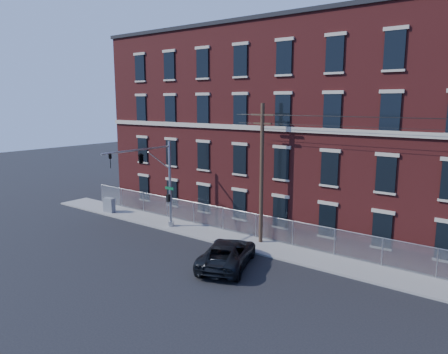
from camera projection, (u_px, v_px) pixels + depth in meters
name	position (u px, v px, depth m)	size (l,w,h in m)	color
ground	(189.00, 260.00, 27.38)	(140.00, 140.00, 0.00)	black
sidewalk	(402.00, 280.00, 24.19)	(65.00, 3.00, 0.12)	gray
mill_building	(444.00, 131.00, 29.77)	(55.30, 14.32, 16.30)	maroon
chain_link_fence	(409.00, 257.00, 25.03)	(59.06, 0.06, 1.85)	#A5A8AD
traffic_signal_mast	(148.00, 166.00, 31.70)	(0.90, 6.75, 7.00)	#9EA0A5
utility_pole_near	(262.00, 171.00, 29.65)	(1.80, 0.28, 10.00)	#433021
pickup_truck	(227.00, 253.00, 26.24)	(2.72, 5.90, 1.64)	black
utility_cabinet	(109.00, 205.00, 38.70)	(1.06, 0.53, 1.33)	slate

